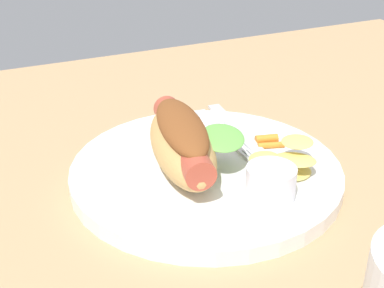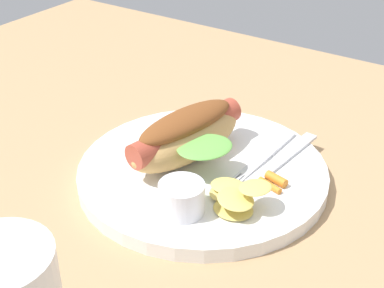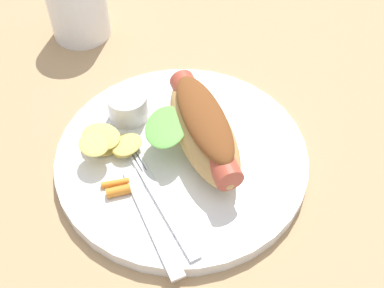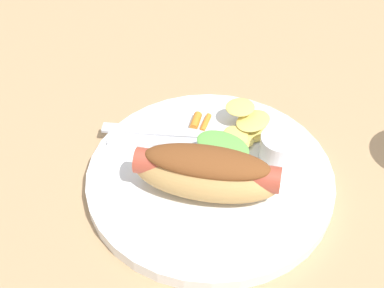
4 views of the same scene
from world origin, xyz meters
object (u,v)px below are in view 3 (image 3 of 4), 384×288
(plate, at_px, (182,157))
(carrot_garnish, at_px, (117,188))
(sauce_ramekin, at_px, (128,106))
(drinking_cup, at_px, (78,3))
(chips_pile, at_px, (109,142))
(fork, at_px, (163,203))
(hot_dog, at_px, (203,128))
(knife, at_px, (152,221))

(plate, distance_m, carrot_garnish, 0.08)
(sauce_ramekin, distance_m, drinking_cup, 0.20)
(chips_pile, bearing_deg, plate, -32.44)
(carrot_garnish, bearing_deg, fork, -48.92)
(chips_pile, bearing_deg, drinking_cup, 76.23)
(fork, height_order, carrot_garnish, carrot_garnish)
(sauce_ramekin, bearing_deg, drinking_cup, 84.71)
(hot_dog, xyz_separation_m, drinking_cup, (-0.03, 0.28, 0.00))
(knife, height_order, carrot_garnish, carrot_garnish)
(fork, height_order, knife, same)
(plate, bearing_deg, sauce_ramekin, 108.89)
(plate, xyz_separation_m, hot_dog, (0.02, -0.00, 0.04))
(fork, xyz_separation_m, chips_pile, (-0.02, 0.09, 0.01))
(chips_pile, xyz_separation_m, carrot_garnish, (-0.02, -0.05, -0.01))
(knife, xyz_separation_m, carrot_garnish, (-0.01, 0.05, 0.00))
(hot_dog, relative_size, sauce_ramekin, 3.57)
(sauce_ramekin, height_order, chips_pile, sauce_ramekin)
(carrot_garnish, bearing_deg, chips_pile, 74.03)
(plate, relative_size, drinking_cup, 2.81)
(hot_dog, xyz_separation_m, sauce_ramekin, (-0.05, 0.08, -0.01))
(fork, bearing_deg, chips_pile, 11.94)
(knife, bearing_deg, fork, -50.90)
(plate, distance_m, chips_pile, 0.08)
(hot_dog, height_order, drinking_cup, drinking_cup)
(hot_dog, xyz_separation_m, chips_pile, (-0.09, 0.05, -0.02))
(drinking_cup, bearing_deg, knife, -99.81)
(sauce_ramekin, relative_size, drinking_cup, 0.46)
(plate, xyz_separation_m, fork, (-0.05, -0.05, 0.01))
(plate, relative_size, hot_dog, 1.70)
(drinking_cup, bearing_deg, carrot_garnish, -104.19)
(chips_pile, distance_m, drinking_cup, 0.24)
(hot_dog, distance_m, carrot_garnish, 0.11)
(hot_dog, distance_m, chips_pile, 0.10)
(plate, bearing_deg, hot_dog, -10.05)
(hot_dog, bearing_deg, knife, 133.29)
(hot_dog, relative_size, chips_pile, 2.26)
(plate, distance_m, fork, 0.07)
(sauce_ramekin, bearing_deg, chips_pile, -136.73)
(sauce_ramekin, relative_size, chips_pile, 0.63)
(sauce_ramekin, relative_size, carrot_garnish, 1.53)
(fork, xyz_separation_m, knife, (-0.02, -0.01, -0.00))
(plate, height_order, fork, fork)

